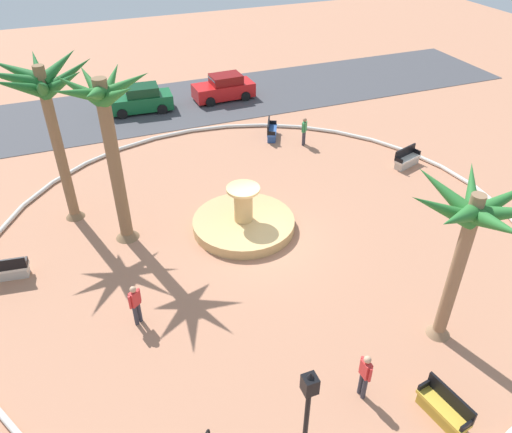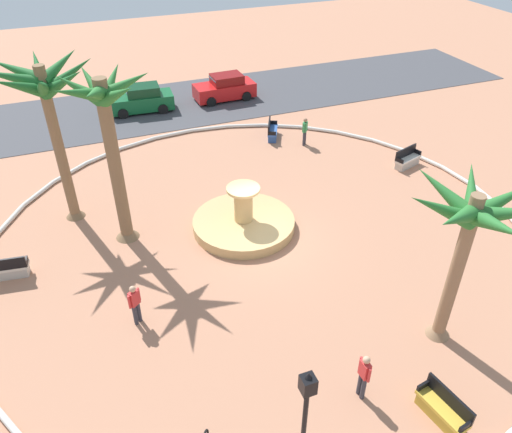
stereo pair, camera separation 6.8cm
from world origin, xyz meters
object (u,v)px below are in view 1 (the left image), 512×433
Objects in this scene: bench_west at (7,271)px; person_pedestrian_stroll at (304,130)px; person_cyclist_photo at (135,303)px; palm_tree_by_curb at (107,125)px; bench_southeast at (407,160)px; bench_east at (272,132)px; fountain at (244,222)px; person_cyclist_helmet at (365,374)px; parked_car_leftmost at (140,100)px; parked_car_second at (224,88)px; palm_tree_mid_plaza at (45,98)px; palm_tree_near_fountain at (470,226)px; bench_north at (443,410)px; lamppost at (306,421)px.

bench_west is 16.47m from person_pedestrian_stroll.
person_cyclist_photo reaches higher than person_pedestrian_stroll.
palm_tree_by_curb reaches higher than bench_southeast.
bench_southeast is at bearing -47.36° from bench_east.
fountain is 2.60× the size of person_cyclist_helmet.
bench_east is 2.07m from person_pedestrian_stroll.
bench_east is 1.02× the size of person_cyclist_photo.
bench_west is at bearing -174.61° from bench_southeast.
parked_car_leftmost is 5.57m from parked_car_second.
palm_tree_mid_plaza reaches higher than parked_car_second.
palm_tree_near_fountain is 3.47× the size of bench_north.
bench_east is 1.00× the size of bench_north.
fountain is 9.43m from bench_west.
bench_north is (-1.91, -2.58, -4.12)m from palm_tree_near_fountain.
palm_tree_by_curb reaches higher than person_cyclist_helmet.
fountain is 2.64× the size of bench_north.
bench_west is at bearing -168.74° from palm_tree_by_curb.
palm_tree_mid_plaza is 4.27× the size of bench_north.
bench_southeast is 1.05× the size of person_pedestrian_stroll.
bench_east is (4.58, 7.76, 0.05)m from fountain.
fountain is at bearing 92.08° from person_cyclist_helmet.
fountain is 10.79m from bench_north.
bench_southeast is at bearing 11.91° from fountain.
bench_west is 0.98× the size of person_cyclist_helmet.
bench_east is at bearing 49.72° from person_cyclist_photo.
palm_tree_near_fountain is 3.60× the size of person_pedestrian_stroll.
bench_west is 0.40× the size of lamppost.
palm_tree_by_curb is at bearing -154.62° from person_pedestrian_stroll.
person_pedestrian_stroll reaches higher than bench_north.
bench_southeast is 13.60m from parked_car_second.
parked_car_second is (-0.09, 22.32, -3.69)m from palm_tree_near_fountain.
person_cyclist_helmet reaches higher than person_pedestrian_stroll.
bench_west is 5.88m from person_cyclist_photo.
person_cyclist_helmet is 1.05× the size of person_pedestrian_stroll.
person_pedestrian_stroll is 0.40× the size of parked_car_second.
palm_tree_mid_plaza is 4.43× the size of person_pedestrian_stroll.
bench_north is (-2.52, -18.35, 0.00)m from bench_east.
bench_east is at bearing 82.19° from bench_north.
bench_southeast is at bearing 46.26° from lamppost.
person_pedestrian_stroll is (12.65, 2.68, -4.65)m from palm_tree_mid_plaza.
lamppost is 2.57× the size of person_pedestrian_stroll.
person_cyclist_helmet is (9.76, -9.38, 0.60)m from bench_west.
parked_car_second is at bearing 85.81° from bench_north.
palm_tree_by_curb is 15.42m from bench_southeast.
parked_car_leftmost reaches higher than bench_west.
bench_southeast is 16.19m from person_cyclist_photo.
bench_southeast is (9.81, 2.07, 0.05)m from fountain.
parked_car_second is at bearing 74.81° from fountain.
person_cyclist_photo is at bearing -137.85° from person_pedestrian_stroll.
bench_southeast is at bearing -64.16° from parked_car_second.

